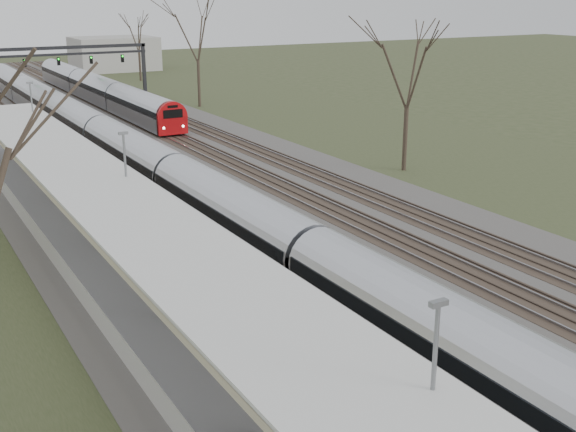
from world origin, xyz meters
The scene contains 8 objects.
track_bed centered at (0.26, 55.00, 0.06)m, with size 24.00×160.00×0.22m.
platform centered at (-9.05, 37.50, 0.50)m, with size 3.50×69.00×1.00m, color #9E9B93.
canopy centered at (-9.05, 32.99, 3.93)m, with size 4.10×50.00×3.11m.
signal_gantry centered at (0.29, 84.99, 4.91)m, with size 21.00×0.59×6.08m.
tree_east_far centered at (14.00, 42.00, 7.29)m, with size 5.00×5.00×10.30m.
train_near centered at (-2.50, 56.62, 1.48)m, with size 2.62×90.21×3.05m.
train_far centered at (4.50, 82.85, 1.48)m, with size 2.62×45.21×3.05m.
passenger centered at (-8.24, 16.66, 1.80)m, with size 0.58×0.38×1.60m, color #30565F.
Camera 1 is at (-16.58, 4.32, 11.79)m, focal length 45.00 mm.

